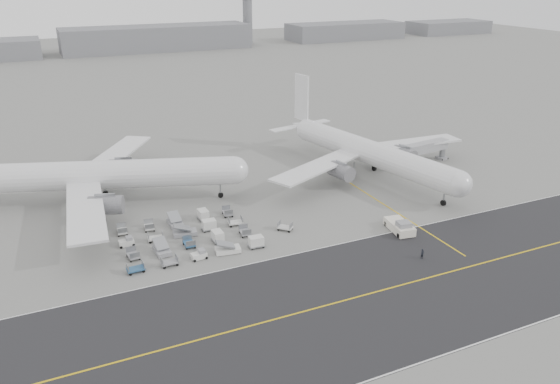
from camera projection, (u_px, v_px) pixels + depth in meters
name	position (u px, v px, depth m)	size (l,w,h in m)	color
ground	(269.00, 253.00, 93.86)	(700.00, 700.00, 0.00)	gray
taxiway	(348.00, 299.00, 80.64)	(220.00, 59.00, 0.03)	#27272A
horizon_buildings	(142.00, 51.00, 324.25)	(520.00, 28.00, 28.00)	slate
control_tower	(248.00, 18.00, 349.14)	(7.00, 7.00, 31.25)	slate
airliner_a	(101.00, 175.00, 111.93)	(58.95, 57.84, 21.09)	silver
airliner_b	(366.00, 151.00, 127.70)	(56.05, 57.20, 19.94)	silver
pushback_tug	(400.00, 226.00, 101.14)	(4.16, 9.06, 2.55)	silver
jet_bridge	(425.00, 148.00, 135.65)	(15.05, 4.56, 5.62)	gray
gse_cluster	(187.00, 241.00, 98.08)	(28.70, 22.71, 2.14)	#95969B
stray_dolly	(285.00, 230.00, 102.05)	(1.66, 2.70, 1.66)	silver
ground_crew_a	(422.00, 254.00, 91.61)	(0.67, 0.44, 1.84)	black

